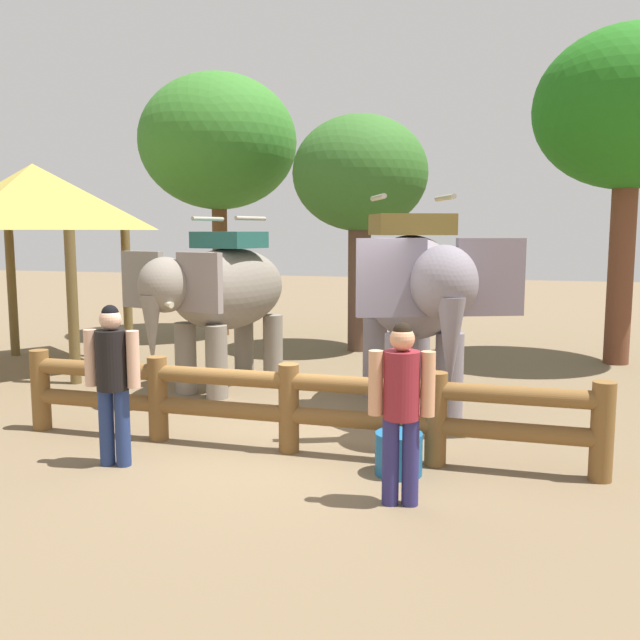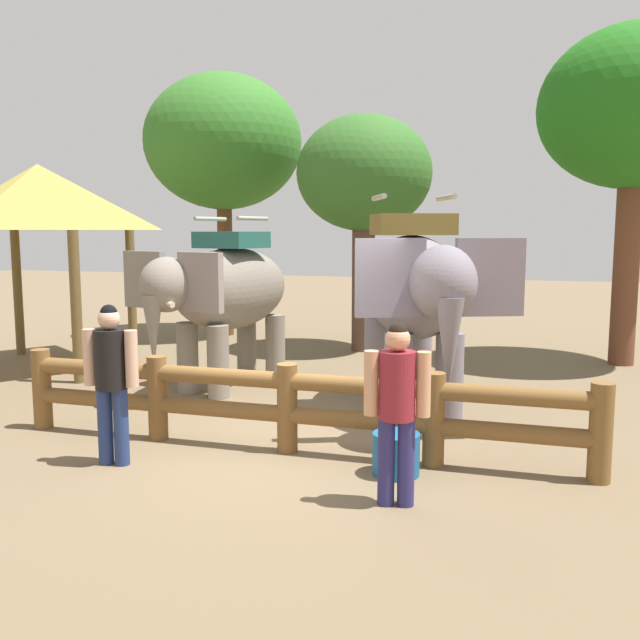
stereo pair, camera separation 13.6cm
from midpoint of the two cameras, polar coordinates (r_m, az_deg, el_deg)
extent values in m
plane|color=brown|center=(8.44, -2.58, -10.42)|extent=(60.00, 60.00, 0.00)
cylinder|color=brown|center=(9.73, -22.55, -5.37)|extent=(0.24, 0.24, 1.05)
cylinder|color=brown|center=(8.79, -13.74, -6.35)|extent=(0.24, 0.24, 1.05)
cylinder|color=brown|center=(8.10, -3.09, -7.33)|extent=(0.24, 0.24, 1.05)
cylinder|color=brown|center=(7.73, 9.09, -8.13)|extent=(0.24, 0.24, 1.05)
cylinder|color=brown|center=(7.73, 21.91, -8.59)|extent=(0.24, 0.24, 1.05)
cylinder|color=brown|center=(8.12, -3.08, -7.84)|extent=(6.83, 0.20, 0.20)
cylinder|color=brown|center=(8.02, -3.10, -5.08)|extent=(6.83, 0.20, 0.20)
cylinder|color=gray|center=(10.76, -8.94, -3.46)|extent=(0.34, 0.34, 1.14)
cylinder|color=gray|center=(11.16, -11.43, -3.12)|extent=(0.34, 0.34, 1.14)
cylinder|color=gray|center=(11.96, -4.25, -2.29)|extent=(0.34, 0.34, 1.14)
cylinder|color=gray|center=(12.33, -6.65, -2.03)|extent=(0.34, 0.34, 1.14)
ellipsoid|color=gray|center=(11.40, -7.81, 2.60)|extent=(1.75, 2.77, 1.33)
ellipsoid|color=gray|center=(10.25, -13.10, 2.87)|extent=(0.92, 1.01, 0.81)
cube|color=gray|center=(9.95, -10.37, 3.08)|extent=(0.76, 0.30, 0.86)
cube|color=gray|center=(10.71, -14.86, 3.26)|extent=(0.76, 0.30, 0.86)
cone|color=gray|center=(10.10, -14.16, -0.94)|extent=(0.30, 0.30, 1.05)
cone|color=beige|center=(10.01, -13.28, 1.41)|extent=(0.36, 0.18, 0.15)
cone|color=beige|center=(10.22, -14.50, 1.49)|extent=(0.36, 0.18, 0.15)
cube|color=#225D53|center=(11.36, -7.88, 6.61)|extent=(1.15, 1.07, 0.27)
cylinder|color=#A59E8C|center=(11.10, -6.13, 8.39)|extent=(0.26, 0.76, 0.07)
cylinder|color=#A59E8C|center=(11.64, -9.61, 8.28)|extent=(0.26, 0.76, 0.07)
cylinder|color=slate|center=(9.30, 10.25, -4.86)|extent=(0.37, 0.37, 1.25)
cylinder|color=slate|center=(9.14, 6.10, -5.01)|extent=(0.37, 0.37, 1.25)
cylinder|color=slate|center=(10.90, 7.77, -3.00)|extent=(0.37, 0.37, 1.25)
cylinder|color=slate|center=(10.76, 4.21, -3.09)|extent=(0.37, 0.37, 1.25)
ellipsoid|color=slate|center=(9.85, 7.12, 2.77)|extent=(2.21, 3.07, 1.46)
ellipsoid|color=slate|center=(8.23, 9.77, 3.09)|extent=(1.09, 1.17, 0.89)
cube|color=slate|center=(8.53, 13.49, 3.49)|extent=(0.82, 0.43, 0.94)
cube|color=slate|center=(8.20, 5.47, 3.51)|extent=(0.82, 0.43, 0.94)
cone|color=slate|center=(8.01, 10.30, -2.19)|extent=(0.33, 0.33, 1.15)
cube|color=brown|center=(9.82, 7.20, 7.87)|extent=(1.34, 1.27, 0.29)
cylinder|color=#A59E8C|center=(9.95, 9.95, 9.97)|extent=(0.38, 0.81, 0.07)
cylinder|color=#A59E8C|center=(9.74, 4.45, 10.11)|extent=(0.38, 0.81, 0.07)
cylinder|color=navy|center=(7.97, -16.54, -8.59)|extent=(0.16, 0.16, 0.86)
cylinder|color=navy|center=(8.06, -17.77, -8.46)|extent=(0.16, 0.16, 0.86)
cylinder|color=black|center=(7.84, -17.37, -3.19)|extent=(0.38, 0.38, 0.66)
cylinder|color=#D5A387|center=(7.73, -15.74, -3.16)|extent=(0.14, 0.14, 0.62)
cylinder|color=#D5A387|center=(7.96, -18.96, -2.99)|extent=(0.14, 0.14, 0.62)
sphere|color=#D5A387|center=(7.78, -17.49, 0.05)|extent=(0.24, 0.24, 0.24)
sphere|color=black|center=(7.77, -17.51, 0.53)|extent=(0.19, 0.19, 0.19)
cylinder|color=navy|center=(6.66, 6.92, -11.63)|extent=(0.16, 0.16, 0.84)
cylinder|color=navy|center=(6.65, 5.28, -11.61)|extent=(0.16, 0.16, 0.84)
cylinder|color=maroon|center=(6.45, 6.19, -5.39)|extent=(0.39, 0.39, 0.64)
cylinder|color=tan|center=(6.45, 8.35, -5.27)|extent=(0.14, 0.14, 0.61)
cylinder|color=tan|center=(6.45, 4.03, -5.22)|extent=(0.14, 0.14, 0.61)
sphere|color=tan|center=(6.37, 6.25, -1.55)|extent=(0.23, 0.23, 0.23)
sphere|color=black|center=(6.36, 6.25, -0.99)|extent=(0.18, 0.18, 0.18)
cylinder|color=brown|center=(14.53, -15.96, 2.07)|extent=(0.18, 0.18, 2.60)
cylinder|color=brown|center=(12.29, -20.14, 0.97)|extent=(0.18, 0.18, 2.60)
cylinder|color=brown|center=(15.60, -24.42, 2.04)|extent=(0.18, 0.18, 2.60)
pyramid|color=#A9953F|center=(13.89, -22.93, 9.39)|extent=(3.87, 3.87, 1.20)
cylinder|color=brown|center=(14.80, 3.02, 3.22)|extent=(0.49, 0.49, 3.00)
ellipsoid|color=#316424|center=(14.81, 3.08, 12.07)|extent=(2.86, 2.86, 2.43)
cylinder|color=brown|center=(17.17, -8.50, 4.84)|extent=(0.37, 0.37, 3.67)
ellipsoid|color=#327025|center=(17.28, -8.69, 14.41)|extent=(3.80, 3.80, 3.23)
cylinder|color=brown|center=(14.45, 23.47, 4.28)|extent=(0.47, 0.47, 3.89)
ellipsoid|color=#1F6617|center=(14.62, 24.08, 15.78)|extent=(3.54, 3.54, 3.01)
cylinder|color=#19598C|center=(7.49, 6.02, -10.97)|extent=(0.50, 0.50, 0.45)
camera|label=1|loc=(0.07, -90.43, -0.06)|focal=38.55mm
camera|label=2|loc=(0.07, 89.57, 0.06)|focal=38.55mm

